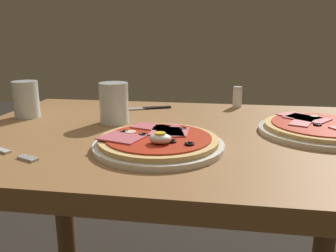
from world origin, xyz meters
name	(u,v)px	position (x,y,z in m)	size (l,w,h in m)	color
dining_table	(177,184)	(0.00, 0.00, 0.62)	(1.06, 0.73, 0.76)	olive
pizza_foreground	(158,142)	(-0.02, -0.14, 0.78)	(0.27, 0.27, 0.05)	white
pizza_across_left	(321,129)	(0.34, 0.03, 0.78)	(0.29, 0.29, 0.03)	silver
water_glass_near	(114,106)	(-0.18, 0.06, 0.81)	(0.08, 0.08, 0.11)	silver
water_glass_far	(26,102)	(-0.44, 0.08, 0.81)	(0.07, 0.07, 0.10)	silver
fork	(6,152)	(-0.32, -0.21, 0.77)	(0.15, 0.08, 0.00)	silver
knife	(145,108)	(-0.14, 0.24, 0.77)	(0.19, 0.09, 0.01)	silver
salt_shaker	(237,97)	(0.15, 0.32, 0.80)	(0.03, 0.03, 0.07)	white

